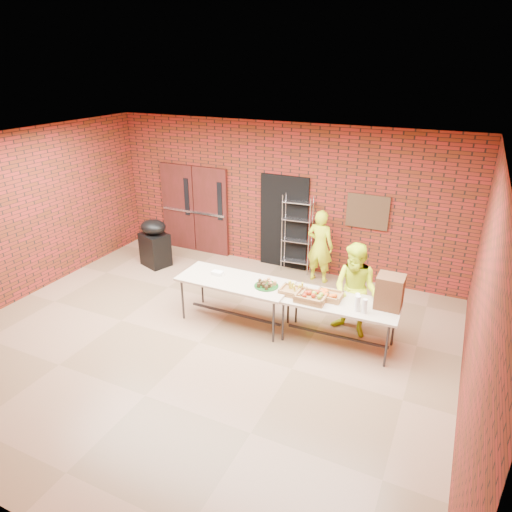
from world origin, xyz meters
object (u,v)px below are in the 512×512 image
at_px(wire_rack, 297,235).
at_px(volunteer_man, 355,291).
at_px(table_left, 235,283).
at_px(covered_grill, 155,243).
at_px(coffee_dispenser, 390,292).
at_px(volunteer_woman, 320,246).
at_px(table_right, 339,305).

distance_m(wire_rack, volunteer_man, 2.62).
bearing_deg(table_left, volunteer_man, 14.04).
xyz_separation_m(wire_rack, covered_grill, (-3.02, -1.04, -0.33)).
bearing_deg(covered_grill, volunteer_man, 9.28).
height_order(coffee_dispenser, covered_grill, coffee_dispenser).
height_order(volunteer_woman, volunteer_man, volunteer_man).
distance_m(table_left, table_right, 1.86).
relative_size(covered_grill, volunteer_woman, 0.69).
xyz_separation_m(table_left, coffee_dispenser, (2.59, 0.25, 0.30)).
relative_size(table_right, volunteer_man, 1.17).
bearing_deg(volunteer_woman, coffee_dispenser, 137.08).
distance_m(coffee_dispenser, volunteer_man, 0.67).
bearing_deg(coffee_dispenser, wire_rack, 136.98).
xyz_separation_m(coffee_dispenser, covered_grill, (-5.36, 1.14, -0.51)).
distance_m(table_left, volunteer_man, 2.07).
bearing_deg(wire_rack, table_left, -100.20).
bearing_deg(volunteer_man, table_right, -96.31).
height_order(wire_rack, coffee_dispenser, wire_rack).
xyz_separation_m(coffee_dispenser, volunteer_woman, (-1.74, 1.97, -0.27)).
distance_m(coffee_dispenser, volunteer_woman, 2.64).
bearing_deg(wire_rack, table_right, -59.89).
xyz_separation_m(covered_grill, volunteer_woman, (3.62, 0.82, 0.24)).
height_order(table_left, covered_grill, covered_grill).
relative_size(table_left, covered_grill, 1.84).
bearing_deg(volunteer_woman, wire_rack, -14.63).
bearing_deg(volunteer_man, covered_grill, -176.23).
distance_m(table_right, volunteer_woman, 2.35).
relative_size(table_left, volunteer_woman, 1.28).
xyz_separation_m(table_left, volunteer_woman, (0.84, 2.21, 0.03)).
bearing_deg(table_left, covered_grill, 153.52).
height_order(wire_rack, table_left, wire_rack).
height_order(table_left, volunteer_man, volunteer_man).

